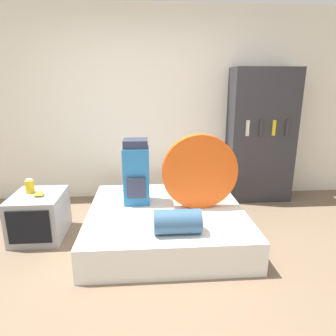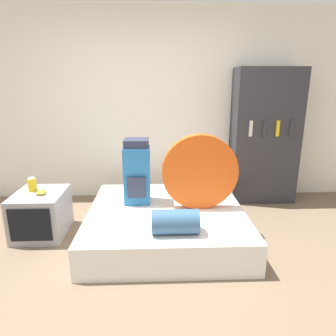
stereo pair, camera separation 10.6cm
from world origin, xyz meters
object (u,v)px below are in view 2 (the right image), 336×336
Objects in this scene: bookshelf at (264,137)px; backpack at (137,172)px; television at (41,214)px; canister at (32,185)px; sleeping_roll at (175,222)px; tent_bag at (200,172)px.

backpack is at bearing -154.31° from bookshelf.
bookshelf reaches higher than television.
television is 0.33m from canister.
television is 0.34× the size of bookshelf.
sleeping_roll is 1.67m from canister.
canister is at bearing 154.99° from sleeping_roll.
bookshelf reaches higher than canister.
television is at bearing 177.73° from tent_bag.
backpack is at bearing 164.54° from tent_bag.
sleeping_roll is at bearing -63.34° from backpack.
tent_bag reaches higher than backpack.
tent_bag reaches higher than sleeping_roll.
canister is at bearing -163.04° from bookshelf.
backpack is 0.90× the size of tent_bag.
backpack reaches higher than sleeping_roll.
tent_bag is 0.70m from sleeping_roll.
canister is 0.08× the size of bookshelf.
bookshelf reaches higher than tent_bag.
television is 4.00× the size of canister.
tent_bag is 1.44m from bookshelf.
canister is (-1.13, -0.05, -0.11)m from backpack.
sleeping_roll is at bearing -117.06° from tent_bag.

